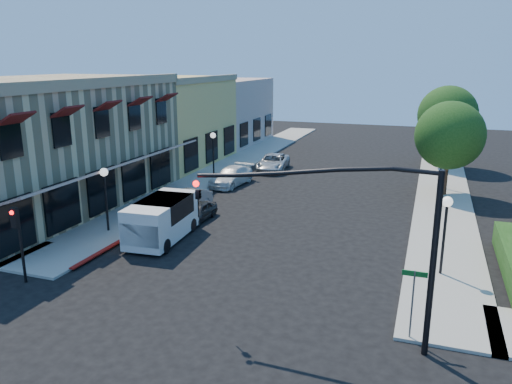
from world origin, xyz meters
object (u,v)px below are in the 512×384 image
(street_tree_b, at_px, (448,115))
(parked_car_c, at_px, (231,176))
(lamppost_right_near, at_px, (446,216))
(parked_car_b, at_px, (188,201))
(signal_mast_arm, at_px, (363,225))
(white_van, at_px, (161,217))
(lamppost_left_near, at_px, (105,183))
(lamppost_right_far, at_px, (443,152))
(secondary_signal, at_px, (18,231))
(lamppost_left_far, at_px, (213,143))
(parked_car_d, at_px, (273,162))
(street_name_sign, at_px, (413,294))
(parked_car_a, at_px, (198,211))
(street_tree_a, at_px, (450,135))

(street_tree_b, height_order, parked_car_c, street_tree_b)
(lamppost_right_near, relative_size, parked_car_b, 0.93)
(lamppost_right_near, bearing_deg, signal_mast_arm, -112.12)
(white_van, xyz_separation_m, parked_car_b, (-1.09, 5.12, -0.61))
(lamppost_right_near, relative_size, parked_car_c, 0.77)
(lamppost_left_near, xyz_separation_m, lamppost_right_near, (17.00, 0.00, 0.00))
(parked_car_b, xyz_separation_m, parked_car_c, (0.01, 7.00, 0.04))
(lamppost_right_far, bearing_deg, street_tree_b, 87.85)
(secondary_signal, relative_size, lamppost_left_far, 0.93)
(lamppost_left_near, xyz_separation_m, white_van, (3.39, -0.12, -1.49))
(lamppost_left_far, distance_m, parked_car_c, 3.69)
(parked_car_c, bearing_deg, parked_car_d, 83.76)
(street_tree_b, relative_size, lamppost_left_near, 1.97)
(street_name_sign, xyz_separation_m, white_van, (-12.61, 5.68, -0.46))
(lamppost_left_near, distance_m, lamppost_right_near, 17.00)
(secondary_signal, height_order, lamppost_left_near, lamppost_left_near)
(lamppost_left_far, xyz_separation_m, lamppost_right_near, (17.00, -14.00, 0.00))
(secondary_signal, bearing_deg, lamppost_right_far, 53.86)
(parked_car_c, bearing_deg, lamppost_left_near, -94.13)
(signal_mast_arm, relative_size, parked_car_b, 2.09)
(lamppost_right_near, distance_m, parked_car_a, 13.94)
(signal_mast_arm, xyz_separation_m, parked_car_a, (-10.66, 10.04, -3.56))
(lamppost_left_far, bearing_deg, signal_mast_arm, -55.00)
(street_tree_a, relative_size, white_van, 1.30)
(white_van, height_order, parked_car_a, white_van)
(signal_mast_arm, distance_m, parked_car_b, 17.02)
(street_tree_a, relative_size, street_tree_b, 0.92)
(lamppost_right_near, height_order, parked_car_a, lamppost_right_near)
(street_tree_a, height_order, white_van, street_tree_a)
(secondary_signal, bearing_deg, parked_car_a, 72.46)
(parked_car_d, bearing_deg, secondary_signal, -104.02)
(signal_mast_arm, bearing_deg, parked_car_a, 136.72)
(lamppost_left_far, height_order, white_van, lamppost_left_far)
(signal_mast_arm, bearing_deg, lamppost_left_near, 155.63)
(street_tree_a, xyz_separation_m, street_name_sign, (-1.30, -19.80, -2.50))
(secondary_signal, bearing_deg, street_tree_a, 50.79)
(signal_mast_arm, xyz_separation_m, parked_car_c, (-12.04, 18.50, -3.42))
(street_tree_a, xyz_separation_m, street_tree_b, (0.00, 10.00, 0.35))
(lamppost_left_near, distance_m, parked_car_c, 12.39)
(street_tree_b, relative_size, lamppost_right_far, 1.97)
(secondary_signal, xyz_separation_m, parked_car_c, (1.81, 18.59, -1.65))
(lamppost_left_near, bearing_deg, parked_car_a, 43.66)
(lamppost_right_near, xyz_separation_m, parked_car_a, (-13.30, 3.53, -2.20))
(street_tree_a, bearing_deg, lamppost_left_near, -141.02)
(parked_car_b, bearing_deg, lamppost_right_far, 42.67)
(lamppost_right_far, bearing_deg, street_name_sign, -92.63)
(street_name_sign, relative_size, lamppost_right_near, 0.70)
(lamppost_left_far, distance_m, parked_car_b, 9.52)
(lamppost_left_near, relative_size, lamppost_right_near, 1.00)
(street_name_sign, bearing_deg, signal_mast_arm, -156.80)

